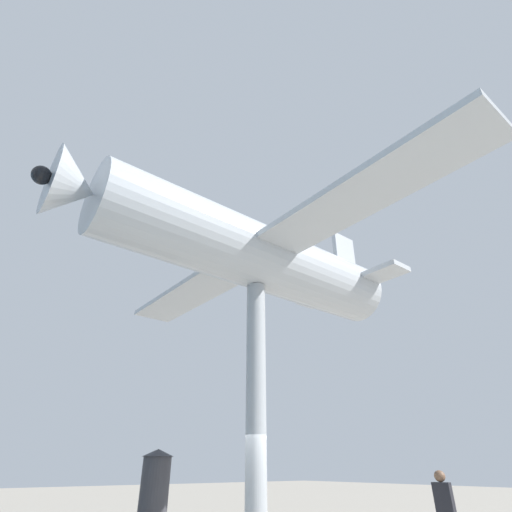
# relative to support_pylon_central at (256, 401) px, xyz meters

# --- Properties ---
(support_pylon_central) EXTENTS (0.55, 0.55, 6.65)m
(support_pylon_central) POSITION_rel_support_pylon_central_xyz_m (0.00, 0.00, 0.00)
(support_pylon_central) COLOR #999EA3
(support_pylon_central) RESTS_ON ground_plane
(suspended_airplane) EXTENTS (14.86, 11.70, 3.42)m
(suspended_airplane) POSITION_rel_support_pylon_central_xyz_m (-0.00, 0.24, 4.38)
(suspended_airplane) COLOR #B2B7BC
(suspended_airplane) RESTS_ON support_pylon_central
(visitor_person) EXTENTS (0.44, 0.30, 1.71)m
(visitor_person) POSITION_rel_support_pylon_central_xyz_m (-2.88, -3.37, -2.34)
(visitor_person) COLOR #232328
(visitor_person) RESTS_ON ground_plane
(info_kiosk) EXTENTS (1.12, 1.12, 2.34)m
(info_kiosk) POSITION_rel_support_pylon_central_xyz_m (5.67, -0.02, -2.12)
(info_kiosk) COLOR #333338
(info_kiosk) RESTS_ON ground_plane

